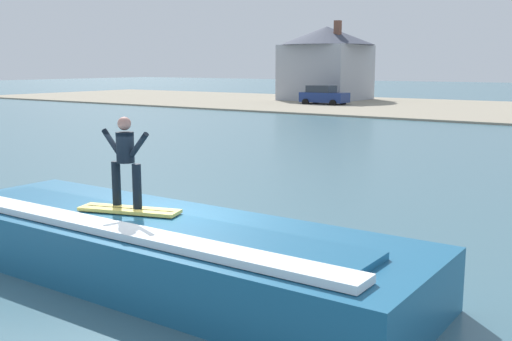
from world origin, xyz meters
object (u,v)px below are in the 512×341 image
Objects in this scene: wave_crest at (159,248)px; surfboard at (129,210)px; surfer at (126,157)px; car_near_shore at (324,95)px; house_with_chimney at (326,60)px.

surfboard reaches higher than wave_crest.
surfboard is at bearing -30.44° from surfer.
house_with_chimney reaches higher than car_near_shore.
house_with_chimney is at bearing 116.68° from car_near_shore.
surfboard is 0.19× the size of house_with_chimney.
surfboard is 1.18× the size of surfer.
wave_crest is at bearing -64.86° from house_with_chimney.
surfer is at bearing -65.92° from car_near_shore.
wave_crest is 5.10× the size of surfboard.
surfboard is 0.44× the size of car_near_shore.
car_near_shore is (-19.14, 42.82, -1.17)m from surfer.
car_near_shore is (-19.85, 42.78, 0.41)m from wave_crest.
house_with_chimney reaches higher than surfboard.
surfboard is 0.95m from surfer.
wave_crest is at bearing 3.58° from surfer.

